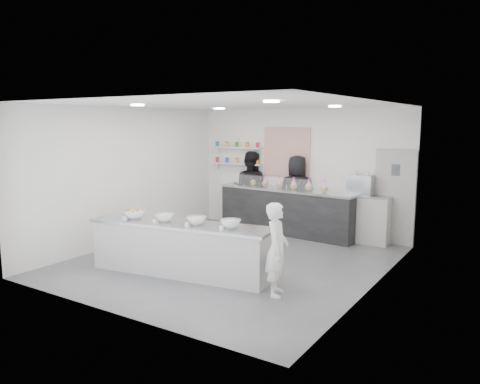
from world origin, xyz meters
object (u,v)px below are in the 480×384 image
object	(u,v)px
prep_counter	(181,248)
staff_left	(250,189)
back_bar	(286,211)
espresso_machine	(361,185)
woman_prep	(277,249)
staff_right	(297,194)
espresso_ledge	(357,218)

from	to	relation	value
prep_counter	staff_left	distance (m)	4.13
prep_counter	back_bar	bearing A→B (deg)	78.34
espresso_machine	woman_prep	bearing A→B (deg)	-90.20
espresso_machine	staff_right	size ratio (longest dim) A/B	0.29
espresso_ledge	woman_prep	size ratio (longest dim) A/B	0.99
espresso_ledge	woman_prep	distance (m)	3.91
espresso_ledge	espresso_machine	xyz separation A→B (m)	(0.05, 0.00, 0.75)
espresso_ledge	woman_prep	xyz separation A→B (m)	(0.04, -3.90, 0.19)
staff_right	staff_left	bearing A→B (deg)	-18.54
espresso_machine	staff_right	distance (m)	1.63
woman_prep	espresso_ledge	bearing A→B (deg)	-21.69
staff_right	espresso_machine	bearing A→B (deg)	159.03
staff_left	espresso_machine	bearing A→B (deg)	167.33
back_bar	espresso_machine	world-z (taller)	espresso_machine
espresso_machine	woman_prep	world-z (taller)	espresso_machine
back_bar	woman_prep	world-z (taller)	woman_prep
back_bar	staff_right	world-z (taller)	staff_right
espresso_ledge	staff_right	world-z (taller)	staff_right
espresso_machine	staff_right	world-z (taller)	staff_right
back_bar	espresso_ledge	bearing A→B (deg)	10.61
espresso_ledge	staff_left	world-z (taller)	staff_left
espresso_ledge	staff_right	size ratio (longest dim) A/B	0.76
back_bar	espresso_machine	xyz separation A→B (m)	(1.75, 0.18, 0.74)
prep_counter	woman_prep	world-z (taller)	woman_prep
espresso_machine	woman_prep	size ratio (longest dim) A/B	0.38
espresso_ledge	woman_prep	world-z (taller)	woman_prep
prep_counter	espresso_machine	world-z (taller)	espresso_machine
espresso_ledge	espresso_machine	world-z (taller)	espresso_machine
back_bar	staff_right	distance (m)	0.50
prep_counter	woman_prep	xyz separation A→B (m)	(1.92, 0.00, 0.27)
woman_prep	staff_right	xyz separation A→B (m)	(-1.58, 3.97, 0.22)
espresso_machine	woman_prep	xyz separation A→B (m)	(-0.01, -3.90, -0.55)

